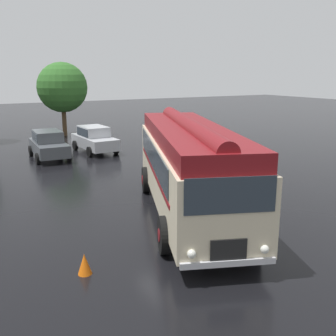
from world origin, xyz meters
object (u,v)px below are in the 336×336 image
object	(u,v)px
vintage_bus	(189,163)
car_mid_left	(94,139)
traffic_cone	(85,264)
car_near_left	(49,144)

from	to	relation	value
vintage_bus	car_mid_left	xyz separation A→B (m)	(0.88, 12.79, -1.05)
vintage_bus	traffic_cone	bearing A→B (deg)	-152.24
vintage_bus	traffic_cone	xyz separation A→B (m)	(-4.68, -2.47, -1.62)
traffic_cone	car_mid_left	bearing A→B (deg)	69.96
car_near_left	vintage_bus	bearing A→B (deg)	-79.89
vintage_bus	car_near_left	xyz separation A→B (m)	(-2.18, 12.23, -1.05)
car_mid_left	traffic_cone	bearing A→B (deg)	-110.04
car_near_left	car_mid_left	xyz separation A→B (m)	(3.06, 0.55, 0.00)
traffic_cone	car_near_left	bearing A→B (deg)	80.34
vintage_bus	car_mid_left	distance (m)	12.86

